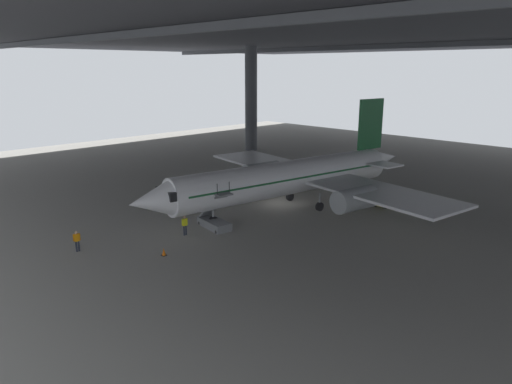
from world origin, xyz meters
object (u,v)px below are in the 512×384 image
Objects in this scene: baggage_tug at (384,201)px; boarding_stairs at (215,220)px; crew_worker_near_nose at (77,240)px; crew_worker_by_stairs at (185,224)px; traffic_cone_orange at (164,252)px; airplane_main at (291,177)px.

boarding_stairs is at bearing -113.00° from baggage_tug.
baggage_tug is at bearing 69.63° from crew_worker_near_nose.
crew_worker_near_nose is (-3.25, -11.14, 0.24)m from boarding_stairs.
crew_worker_by_stairs is 0.75× the size of baggage_tug.
boarding_stairs is 7.20m from traffic_cone_orange.
crew_worker_near_nose is 0.72× the size of baggage_tug.
boarding_stairs is 1.93× the size of baggage_tug.
boarding_stairs reaches higher than crew_worker_near_nose.
traffic_cone_orange is (2.48, -3.82, -0.70)m from crew_worker_by_stairs.
boarding_stairs is at bearing -95.79° from airplane_main.
baggage_tug is (4.94, 23.62, 0.23)m from traffic_cone_orange.
traffic_cone_orange is (5.43, 4.28, -0.66)m from crew_worker_near_nose.
airplane_main reaches higher than traffic_cone_orange.
boarding_stairs reaches higher than crew_worker_by_stairs.
crew_worker_by_stairs is (-1.23, -12.23, -2.29)m from airplane_main.
boarding_stairs reaches higher than traffic_cone_orange.
crew_worker_near_nose is at bearing -110.37° from baggage_tug.
traffic_cone_orange is at bearing -57.02° from crew_worker_by_stairs.
boarding_stairs is (-0.93, -9.20, -2.56)m from airplane_main.
crew_worker_near_nose is 8.63m from crew_worker_by_stairs.
airplane_main reaches higher than boarding_stairs.
traffic_cone_orange is at bearing -72.35° from boarding_stairs.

